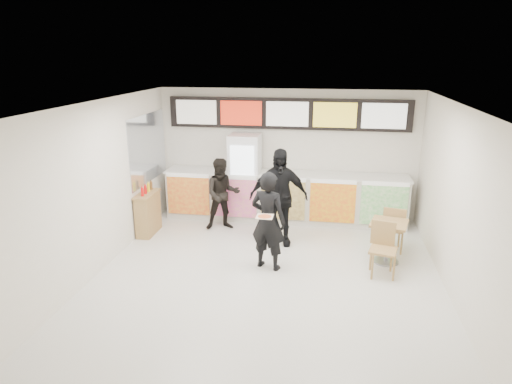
% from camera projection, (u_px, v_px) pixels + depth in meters
% --- Properties ---
extents(floor, '(7.00, 7.00, 0.00)m').
position_uv_depth(floor, '(266.00, 282.00, 7.82)').
color(floor, beige).
rests_on(floor, ground).
extents(ceiling, '(7.00, 7.00, 0.00)m').
position_uv_depth(ceiling, '(267.00, 105.00, 6.94)').
color(ceiling, white).
rests_on(ceiling, wall_back).
extents(wall_back, '(6.00, 0.00, 6.00)m').
position_uv_depth(wall_back, '(287.00, 154.00, 10.68)').
color(wall_back, silver).
rests_on(wall_back, floor).
extents(wall_left, '(0.00, 7.00, 7.00)m').
position_uv_depth(wall_left, '(94.00, 190.00, 7.84)').
color(wall_left, silver).
rests_on(wall_left, floor).
extents(wall_right, '(0.00, 7.00, 7.00)m').
position_uv_depth(wall_right, '(462.00, 209.00, 6.92)').
color(wall_right, silver).
rests_on(wall_right, floor).
extents(service_counter, '(5.56, 0.77, 1.14)m').
position_uv_depth(service_counter, '(285.00, 197.00, 10.57)').
color(service_counter, silver).
rests_on(service_counter, floor).
extents(menu_board, '(5.50, 0.14, 0.70)m').
position_uv_depth(menu_board, '(287.00, 114.00, 10.32)').
color(menu_board, black).
rests_on(menu_board, wall_back).
extents(drinks_fridge, '(0.70, 0.67, 2.00)m').
position_uv_depth(drinks_fridge, '(245.00, 177.00, 10.60)').
color(drinks_fridge, white).
rests_on(drinks_fridge, floor).
extents(mirror_panel, '(0.01, 2.00, 1.50)m').
position_uv_depth(mirror_panel, '(148.00, 148.00, 10.08)').
color(mirror_panel, '#B2B7BF').
rests_on(mirror_panel, wall_left).
extents(customer_main, '(0.76, 0.62, 1.81)m').
position_uv_depth(customer_main, '(268.00, 221.00, 8.11)').
color(customer_main, black).
rests_on(customer_main, floor).
extents(customer_left, '(0.93, 0.83, 1.60)m').
position_uv_depth(customer_left, '(223.00, 194.00, 10.00)').
color(customer_left, black).
rests_on(customer_left, floor).
extents(customer_mid, '(1.25, 0.72, 2.00)m').
position_uv_depth(customer_mid, '(279.00, 197.00, 9.13)').
color(customer_mid, black).
rests_on(customer_mid, floor).
extents(pizza_slice, '(0.36, 0.36, 0.02)m').
position_uv_depth(pizza_slice, '(265.00, 216.00, 7.61)').
color(pizza_slice, beige).
rests_on(pizza_slice, customer_main).
extents(cafe_table, '(0.82, 1.68, 0.95)m').
position_uv_depth(cafe_table, '(388.00, 235.00, 8.42)').
color(cafe_table, '#A7844C').
rests_on(cafe_table, floor).
extents(condiment_ledge, '(0.33, 0.82, 1.09)m').
position_uv_depth(condiment_ledge, '(148.00, 213.00, 9.82)').
color(condiment_ledge, '#A7844C').
rests_on(condiment_ledge, floor).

